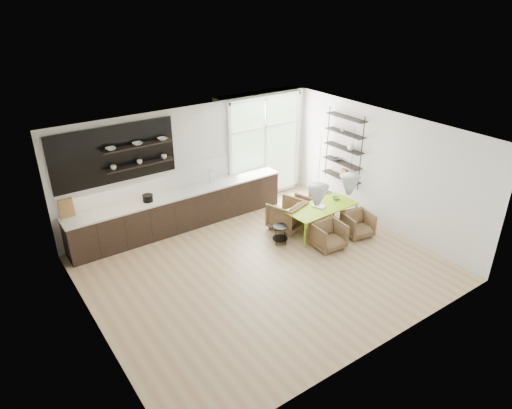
% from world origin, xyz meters
% --- Properties ---
extents(room, '(7.02, 6.01, 2.91)m').
position_xyz_m(room, '(0.58, 1.10, 1.46)').
color(room, tan).
rests_on(room, ground).
extents(kitchen_run, '(5.54, 0.69, 2.75)m').
position_xyz_m(kitchen_run, '(-0.69, 2.69, 0.60)').
color(kitchen_run, black).
rests_on(kitchen_run, ground).
extents(right_shelving, '(0.26, 1.22, 1.90)m').
position_xyz_m(right_shelving, '(3.36, 1.17, 1.65)').
color(right_shelving, black).
rests_on(right_shelving, ground).
extents(dining_table, '(1.81, 0.87, 0.65)m').
position_xyz_m(dining_table, '(2.10, 0.55, 0.61)').
color(dining_table, '#8CBD15').
rests_on(dining_table, ground).
extents(armchair_back_left, '(0.97, 0.99, 0.72)m').
position_xyz_m(armchair_back_left, '(1.50, 1.13, 0.36)').
color(armchair_back_left, brown).
rests_on(armchair_back_left, ground).
extents(armchair_back_right, '(0.86, 0.88, 0.66)m').
position_xyz_m(armchair_back_right, '(2.52, 1.33, 0.33)').
color(armchair_back_right, brown).
rests_on(armchair_back_right, ground).
extents(armchair_front_left, '(0.71, 0.73, 0.62)m').
position_xyz_m(armchair_front_left, '(1.70, -0.14, 0.31)').
color(armchair_front_left, brown).
rests_on(armchair_front_left, ground).
extents(armchair_front_right, '(0.74, 0.76, 0.59)m').
position_xyz_m(armchair_front_right, '(2.67, -0.14, 0.30)').
color(armchair_front_right, brown).
rests_on(armchair_front_right, ground).
extents(wire_stool, '(0.36, 0.36, 0.45)m').
position_xyz_m(wire_stool, '(0.91, 0.63, 0.29)').
color(wire_stool, black).
rests_on(wire_stool, ground).
extents(table_book, '(0.32, 0.37, 0.03)m').
position_xyz_m(table_book, '(1.94, 0.56, 0.66)').
color(table_book, white).
rests_on(table_book, dining_table).
extents(table_bowl, '(0.20, 0.20, 0.06)m').
position_xyz_m(table_bowl, '(2.67, 0.66, 0.68)').
color(table_bowl, '#528B56').
rests_on(table_bowl, dining_table).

